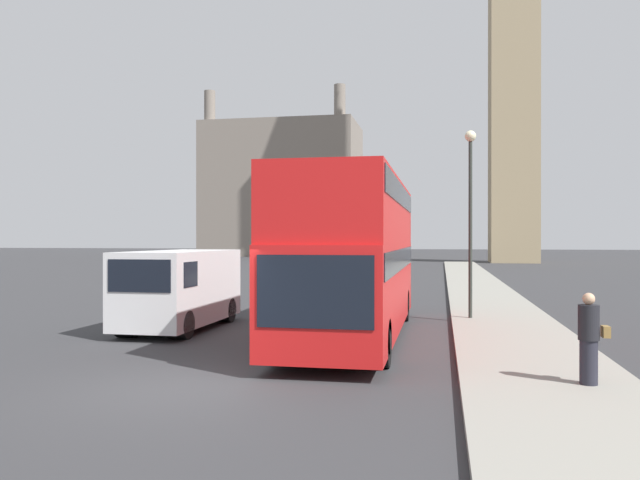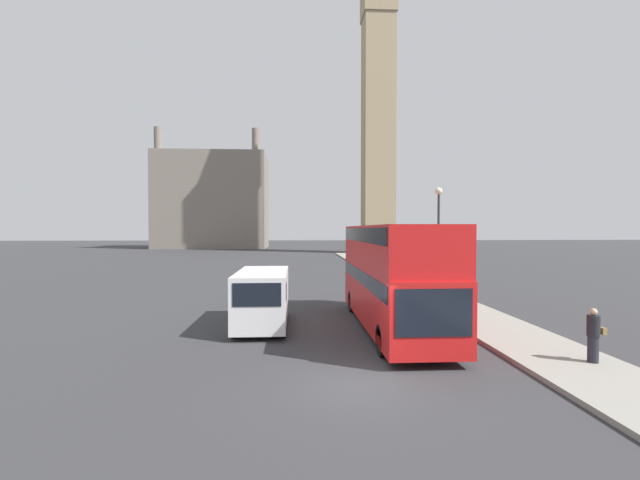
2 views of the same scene
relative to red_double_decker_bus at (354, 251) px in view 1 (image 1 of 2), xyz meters
The scene contains 7 objects.
ground_plane 6.99m from the red_double_decker_bus, 110.90° to the right, with size 300.00×300.00×0.00m, color #333335.
sidewalk_strip 7.82m from the red_double_decker_bus, 55.28° to the right, with size 3.21×120.00×0.15m.
building_block_distant 82.48m from the red_double_decker_bus, 105.75° to the left, with size 23.61×13.99×25.22m.
red_double_decker_bus is the anchor object (origin of this frame).
white_van 5.47m from the red_double_decker_bus, behind, with size 2.08×5.16×2.34m.
pedestrian 7.28m from the red_double_decker_bus, 46.95° to the right, with size 0.52×0.36×1.61m.
street_lamp 5.30m from the red_double_decker_bus, 49.60° to the left, with size 0.36×0.36×6.04m.
Camera 1 is at (4.68, -10.68, 2.71)m, focal length 35.00 mm.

